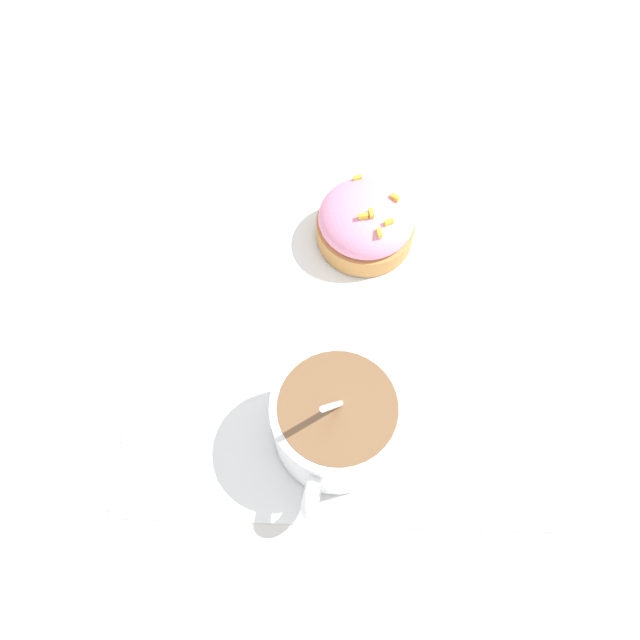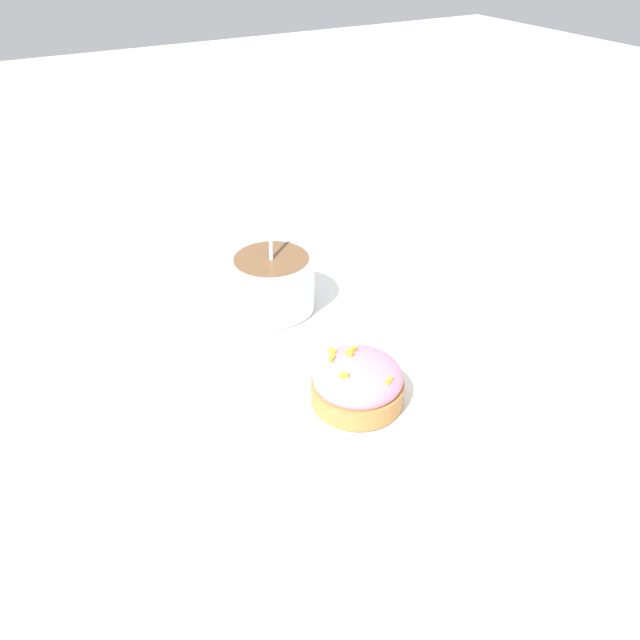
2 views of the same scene
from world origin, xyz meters
The scene contains 4 objects.
ground_plane centered at (0.00, 0.00, 0.00)m, with size 3.00×3.00×0.00m, color silver.
paper_napkin centered at (0.00, 0.00, 0.00)m, with size 0.32×0.33×0.00m.
coffee_cup centered at (-0.08, -0.01, 0.03)m, with size 0.11×0.09×0.09m.
frosted_pastry centered at (0.08, -0.01, 0.02)m, with size 0.08×0.08×0.05m.
Camera 1 is at (-0.21, -0.02, 0.43)m, focal length 35.00 mm.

